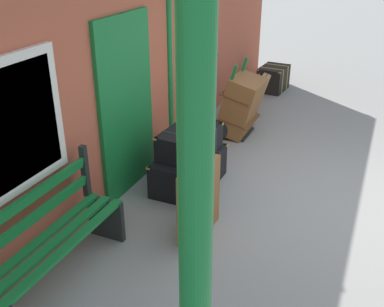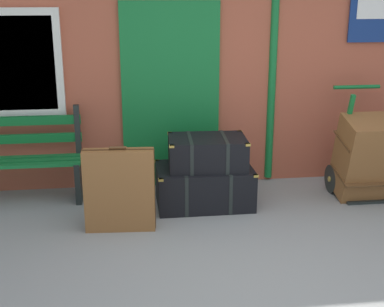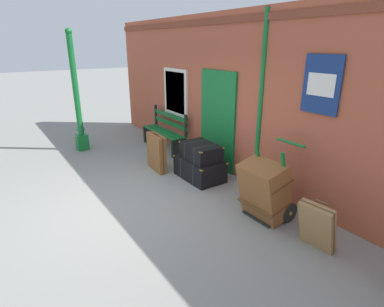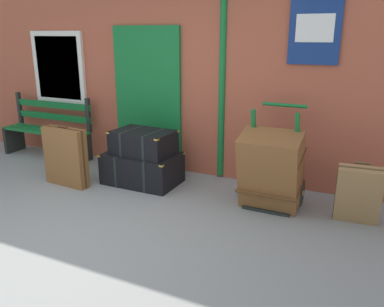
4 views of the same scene
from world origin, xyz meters
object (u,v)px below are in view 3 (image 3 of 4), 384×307
Objects in this scene: lamp_post at (78,107)px; suitcase_cream at (157,152)px; porters_trolley at (271,199)px; steamer_trunk_base at (200,168)px; large_brown_trunk at (264,190)px; platform_bench at (165,131)px; suitcase_tan at (317,226)px; steamer_trunk_middle at (201,152)px.

lamp_post is 2.60m from suitcase_cream.
steamer_trunk_base is at bearing -176.59° from porters_trolley.
large_brown_trunk is (0.00, -0.18, 0.21)m from porters_trolley.
platform_bench is at bearing 169.23° from steamer_trunk_base.
platform_bench is 4.88m from suitcase_tan.
lamp_post is 2.91× the size of steamer_trunk_base.
porters_trolley reaches higher than platform_bench.
platform_bench reaches higher than steamer_trunk_base.
steamer_trunk_middle is at bearing 29.15° from suitcase_cream.
lamp_post is at bearing -157.72° from suitcase_cream.
porters_trolley is 1.66× the size of suitcase_tan.
platform_bench is (1.10, 1.85, -0.67)m from lamp_post.
porters_trolley reaches higher than suitcase_tan.
platform_bench reaches higher than suitcase_tan.
steamer_trunk_base is (3.19, 1.45, -0.91)m from lamp_post.
suitcase_tan reaches higher than steamer_trunk_base.
lamp_post reaches higher than porters_trolley.
lamp_post is 2.26m from platform_bench.
steamer_trunk_base is (2.09, -0.40, -0.23)m from platform_bench.
suitcase_tan is (3.64, 0.42, -0.05)m from suitcase_cream.
lamp_post reaches higher than steamer_trunk_base.
steamer_trunk_middle is 1.18× the size of suitcase_tan.
porters_trolley reaches higher than steamer_trunk_middle.
platform_bench is 3.92m from large_brown_trunk.
suitcase_tan is at bearing 6.58° from suitcase_cream.
suitcase_cream is at bearing 22.28° from lamp_post.
platform_bench is at bearing 174.31° from suitcase_tan.
steamer_trunk_middle is 0.87× the size of large_brown_trunk.
platform_bench is at bearing 175.73° from porters_trolley.
suitcase_tan is at bearing -11.40° from porters_trolley.
platform_bench is 1.91× the size of steamer_trunk_middle.
suitcase_tan is (2.73, -0.09, -0.23)m from steamer_trunk_middle.
steamer_trunk_base is 1.81m from porters_trolley.
porters_trolley is at bearing 90.00° from large_brown_trunk.
porters_trolley is at bearing 168.60° from suitcase_tan.
lamp_post is 3.07× the size of large_brown_trunk.
platform_bench is 2.25× the size of suitcase_tan.
lamp_post is at bearing -162.67° from porters_trolley.
suitcase_cream is at bearing -167.15° from porters_trolley.
large_brown_trunk is at bearing 15.44° from lamp_post.
steamer_trunk_middle is 1.80m from porters_trolley.
lamp_post is at bearing -167.07° from suitcase_tan.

